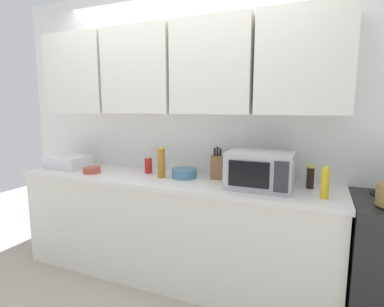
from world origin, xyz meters
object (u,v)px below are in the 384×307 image
at_px(dish_rack, 69,162).
at_px(bowl_mixing_large, 184,173).
at_px(bottle_amber_vinegar, 161,163).
at_px(knife_block, 218,167).
at_px(microwave, 260,170).
at_px(bowl_ceramic_small, 92,170).
at_px(bottle_red_sauce, 148,165).
at_px(bottle_soy_dark, 310,177).
at_px(bottle_yellow_mustard, 325,183).

xyz_separation_m(dish_rack, bowl_mixing_large, (1.25, 0.07, -0.02)).
xyz_separation_m(bottle_amber_vinegar, bowl_mixing_large, (0.18, 0.07, -0.09)).
bearing_deg(dish_rack, knife_block, 5.85).
relative_size(dish_rack, bottle_amber_vinegar, 1.42).
relative_size(microwave, knife_block, 1.74).
height_order(bottle_amber_vinegar, bowl_ceramic_small, bottle_amber_vinegar).
bearing_deg(microwave, bowl_mixing_large, 172.59).
bearing_deg(dish_rack, microwave, -0.58).
distance_m(dish_rack, bowl_mixing_large, 1.25).
distance_m(bottle_red_sauce, bottle_soy_dark, 1.40).
relative_size(bottle_amber_vinegar, bottle_yellow_mustard, 1.22).
height_order(microwave, bottle_soy_dark, microwave).
xyz_separation_m(bottle_soy_dark, bowl_ceramic_small, (-1.89, -0.22, -0.06)).
xyz_separation_m(bottle_amber_vinegar, bottle_soy_dark, (1.20, 0.13, -0.04)).
height_order(bottle_yellow_mustard, bowl_ceramic_small, bottle_yellow_mustard).
height_order(dish_rack, bowl_mixing_large, dish_rack).
height_order(bottle_amber_vinegar, bottle_soy_dark, bottle_amber_vinegar).
height_order(bottle_red_sauce, bowl_mixing_large, bottle_red_sauce).
relative_size(dish_rack, knife_block, 1.37).
xyz_separation_m(bottle_soy_dark, bowl_mixing_large, (-1.02, -0.06, -0.05)).
bearing_deg(knife_block, bottle_soy_dark, -2.43).
bearing_deg(bottle_soy_dark, bottle_amber_vinegar, -173.82).
xyz_separation_m(microwave, dish_rack, (-1.92, 0.02, -0.08)).
bearing_deg(knife_block, bottle_red_sauce, -176.14).
xyz_separation_m(dish_rack, bottle_yellow_mustard, (2.36, -0.11, 0.04)).
relative_size(bottle_red_sauce, bottle_amber_vinegar, 0.60).
distance_m(bottle_amber_vinegar, bowl_mixing_large, 0.22).
relative_size(bottle_red_sauce, bottle_soy_dark, 0.90).
height_order(microwave, knife_block, microwave).
bearing_deg(bottle_soy_dark, knife_block, 177.57).
distance_m(bottle_red_sauce, bottle_amber_vinegar, 0.24).
xyz_separation_m(knife_block, bottle_soy_dark, (0.74, -0.03, -0.02)).
bearing_deg(bowl_mixing_large, bottle_amber_vinegar, -158.48).
height_order(bottle_yellow_mustard, bowl_mixing_large, bottle_yellow_mustard).
bearing_deg(bottle_yellow_mustard, microwave, 168.20).
bearing_deg(bottle_amber_vinegar, microwave, -0.95).
height_order(microwave, dish_rack, microwave).
height_order(bowl_ceramic_small, bowl_mixing_large, bowl_mixing_large).
bearing_deg(bottle_yellow_mustard, bottle_red_sauce, 171.50).
relative_size(knife_block, bowl_mixing_large, 1.28).
distance_m(dish_rack, bottle_soy_dark, 2.27).
relative_size(knife_block, bottle_soy_dark, 1.54).
xyz_separation_m(dish_rack, bottle_soy_dark, (2.26, 0.12, 0.02)).
relative_size(bottle_red_sauce, bottle_yellow_mustard, 0.73).
bearing_deg(microwave, bowl_ceramic_small, -177.15).
height_order(microwave, bottle_red_sauce, microwave).
height_order(bottle_red_sauce, bottle_yellow_mustard, bottle_yellow_mustard).
relative_size(bottle_amber_vinegar, bowl_ceramic_small, 1.70).
distance_m(bottle_amber_vinegar, bowl_ceramic_small, 0.70).
relative_size(bowl_ceramic_small, bowl_mixing_large, 0.73).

